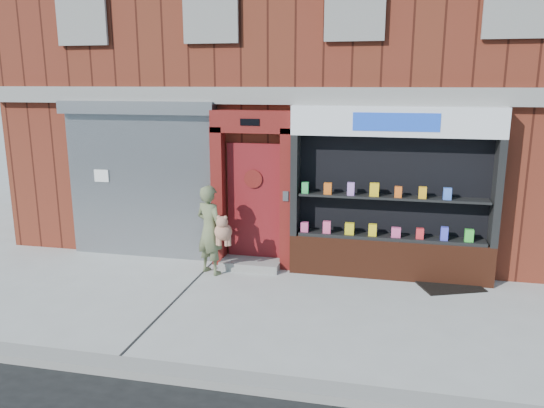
% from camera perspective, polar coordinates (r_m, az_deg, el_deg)
% --- Properties ---
extents(ground, '(80.00, 80.00, 0.00)m').
position_cam_1_polar(ground, '(8.27, -0.19, -11.20)').
color(ground, '#9E9E99').
rests_on(ground, ground).
extents(curb, '(60.00, 0.30, 0.12)m').
position_cam_1_polar(curb, '(6.41, -4.62, -18.42)').
color(curb, gray).
rests_on(curb, ground).
extents(building, '(12.00, 8.16, 8.00)m').
position_cam_1_polar(building, '(13.47, 5.59, 15.57)').
color(building, maroon).
rests_on(building, ground).
extents(shutter_bay, '(3.10, 0.30, 3.04)m').
position_cam_1_polar(shutter_bay, '(10.52, -14.01, 3.49)').
color(shutter_bay, gray).
rests_on(shutter_bay, ground).
extents(red_door_bay, '(1.52, 0.58, 2.90)m').
position_cam_1_polar(red_door_bay, '(9.72, -2.12, 1.54)').
color(red_door_bay, '#5E1210').
rests_on(red_door_bay, ground).
extents(pharmacy_bay, '(3.50, 0.41, 3.00)m').
position_cam_1_polar(pharmacy_bay, '(9.39, 12.72, 0.28)').
color(pharmacy_bay, '#542414').
rests_on(pharmacy_bay, ground).
extents(woman, '(0.81, 0.62, 1.62)m').
position_cam_1_polar(woman, '(9.51, -6.55, -2.78)').
color(woman, '#5E6743').
rests_on(woman, ground).
extents(doormat, '(1.20, 1.03, 0.03)m').
position_cam_1_polar(doormat, '(9.60, 18.51, -8.31)').
color(doormat, black).
rests_on(doormat, ground).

